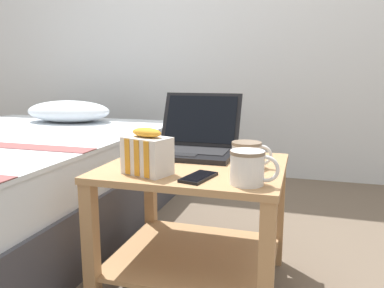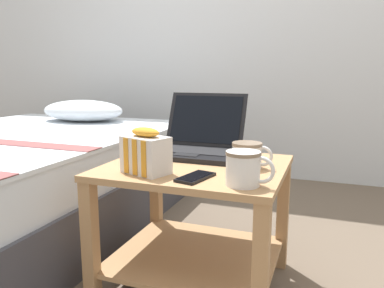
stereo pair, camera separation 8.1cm
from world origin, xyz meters
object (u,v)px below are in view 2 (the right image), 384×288
mug_front_right (248,154)px  cell_phone (195,177)px  laptop (197,142)px  snack_bag (146,153)px  mug_front_left (244,167)px

mug_front_right → cell_phone: bearing=-121.8°
laptop → mug_front_right: laptop is taller
cell_phone → snack_bag: bearing=177.5°
laptop → snack_bag: 0.35m
laptop → cell_phone: laptop is taller
mug_front_right → cell_phone: mug_front_right is taller
cell_phone → laptop: bearing=108.9°
mug_front_left → mug_front_right: mug_front_left is taller
laptop → cell_phone: bearing=-71.1°
laptop → cell_phone: size_ratio=2.26×
snack_bag → mug_front_left: bearing=-4.3°
mug_front_left → cell_phone: mug_front_left is taller
cell_phone → mug_front_right: bearing=58.2°
snack_bag → laptop: bearing=81.3°
laptop → mug_front_left: laptop is taller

